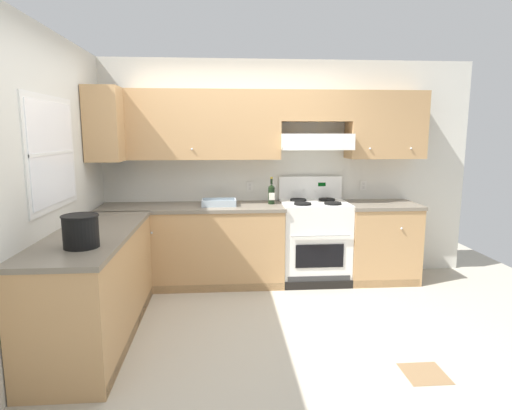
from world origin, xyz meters
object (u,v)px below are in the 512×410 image
bowl (219,203)px  bucket (81,230)px  stove (314,241)px  wine_bottle (271,193)px

bowl → bucket: bearing=-119.2°
stove → bowl: 1.19m
bowl → stove: bearing=1.2°
wine_bottle → bowl: bearing=-173.6°
wine_bottle → bucket: size_ratio=1.20×
bowl → bucket: bucket is taller
bowl → wine_bottle: bearing=6.4°
wine_bottle → bucket: (-1.56, -1.78, 0.00)m
stove → bowl: (-1.09, -0.02, 0.46)m
stove → wine_bottle: 0.75m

